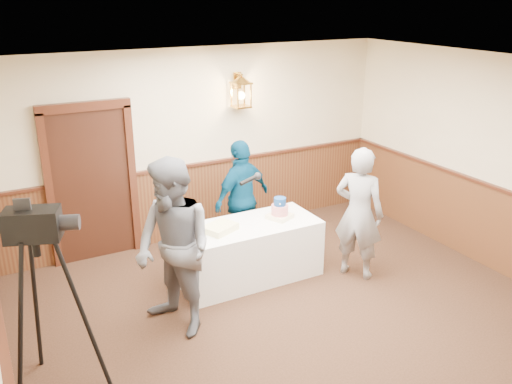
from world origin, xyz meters
The scene contains 10 objects.
ground centered at (0.00, 0.00, 0.00)m, with size 7.00×7.00×0.00m, color black.
room_shell centered at (-0.05, 0.45, 1.52)m, with size 6.02×7.02×2.81m.
display_table centered at (-0.03, 1.90, 0.38)m, with size 1.80×0.80×0.75m, color white.
tiered_cake centered at (0.42, 1.89, 0.86)m, with size 0.36×0.36×0.28m.
sheet_cake_yellow centered at (-0.42, 1.89, 0.79)m, with size 0.39×0.29×0.08m, color #F6FD97.
sheet_cake_green centered at (-0.75, 2.01, 0.78)m, with size 0.27×0.22×0.06m, color #B0DC9B.
interviewer centered at (-1.24, 1.25, 0.97)m, with size 1.65×1.13×1.95m.
baker centered at (1.25, 1.31, 0.87)m, with size 0.63×0.42×1.73m, color gray.
assistant_p centered at (0.22, 2.57, 0.83)m, with size 0.97×0.40×1.66m, color navy.
tv_camera_rig centered at (-2.59, 0.84, 0.82)m, with size 0.71×0.67×1.82m.
Camera 1 is at (-2.91, -3.66, 3.49)m, focal length 38.00 mm.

